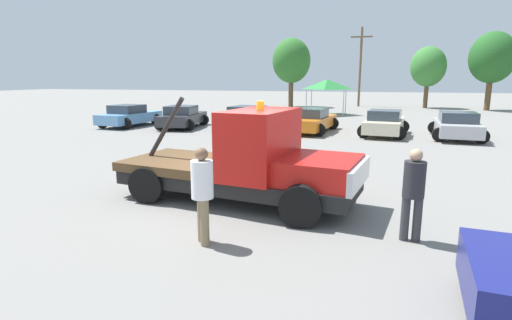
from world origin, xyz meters
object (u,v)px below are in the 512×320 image
at_px(canopy_tent_green, 327,84).
at_px(tree_center, 291,61).
at_px(parked_car_charcoal, 182,117).
at_px(tree_left, 492,58).
at_px(person_near_truck, 414,189).
at_px(parked_car_skyblue, 129,116).
at_px(parked_car_cream, 385,123).
at_px(person_at_hood, 202,189).
at_px(tree_right, 428,67).
at_px(parked_car_teal, 248,117).
at_px(parked_car_orange, 312,120).
at_px(tow_truck, 250,164).
at_px(parked_car_silver, 457,126).
at_px(utility_pole, 360,65).

xyz_separation_m(canopy_tent_green, tree_center, (-4.54, 8.09, 2.21)).
distance_m(parked_car_charcoal, tree_left, 29.26).
distance_m(person_near_truck, parked_car_skyblue, 20.87).
distance_m(person_near_truck, parked_car_cream, 14.37).
bearing_deg(parked_car_cream, tree_center, 31.55).
distance_m(person_at_hood, tree_center, 35.63).
height_order(parked_car_skyblue, canopy_tent_green, canopy_tent_green).
xyz_separation_m(parked_car_skyblue, tree_right, (19.72, 21.58, 3.38)).
bearing_deg(tree_right, parked_car_teal, -120.86).
relative_size(parked_car_skyblue, tree_center, 0.64).
bearing_deg(tree_left, parked_car_orange, -124.80).
relative_size(tow_truck, tree_right, 1.03).
bearing_deg(parked_car_orange, tow_truck, -170.71).
distance_m(parked_car_skyblue, tree_center, 21.06).
bearing_deg(tree_left, parked_car_teal, -132.78).
bearing_deg(tree_center, tree_right, 8.26).
bearing_deg(tow_truck, canopy_tent_green, 100.62).
height_order(person_at_hood, parked_car_cream, person_at_hood).
distance_m(parked_car_cream, canopy_tent_green, 12.34).
distance_m(person_at_hood, parked_car_silver, 16.85).
relative_size(parked_car_orange, parked_car_silver, 1.12).
height_order(parked_car_orange, tree_center, tree_center).
xyz_separation_m(parked_car_teal, utility_pole, (5.77, 21.15, 3.64)).
xyz_separation_m(person_at_hood, parked_car_silver, (7.02, 15.32, -0.38)).
relative_size(parked_car_silver, tree_center, 0.63).
distance_m(parked_car_teal, tree_left, 25.94).
height_order(parked_car_charcoal, tree_center, tree_center).
height_order(parked_car_cream, parked_car_silver, same).
height_order(parked_car_orange, tree_right, tree_right).
xyz_separation_m(tow_truck, parked_car_cream, (3.49, 12.95, -0.31)).
xyz_separation_m(canopy_tent_green, utility_pole, (2.26, 10.62, 1.84)).
distance_m(parked_car_skyblue, parked_car_silver, 18.60).
relative_size(parked_car_charcoal, parked_car_orange, 0.91).
distance_m(tree_right, utility_pole, 6.54).
height_order(person_near_truck, tree_left, tree_left).
xyz_separation_m(tree_center, utility_pole, (6.80, 2.53, -0.37)).
bearing_deg(parked_car_cream, tree_left, -18.70).
relative_size(parked_car_charcoal, parked_car_teal, 0.91).
distance_m(person_at_hood, tree_left, 37.85).
distance_m(parked_car_skyblue, parked_car_charcoal, 3.52).
height_order(person_near_truck, parked_car_cream, person_near_truck).
distance_m(tow_truck, canopy_tent_green, 24.46).
relative_size(tow_truck, person_near_truck, 3.55).
xyz_separation_m(tow_truck, tree_right, (8.02, 34.42, 3.07)).
bearing_deg(parked_car_charcoal, person_at_hood, -159.10).
bearing_deg(parked_car_silver, parked_car_orange, 89.75).
relative_size(parked_car_teal, canopy_tent_green, 1.64).
bearing_deg(parked_car_charcoal, utility_pole, -30.21).
bearing_deg(tree_right, tree_left, -18.81).
xyz_separation_m(person_near_truck, tree_right, (4.49, 35.84, 3.02)).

